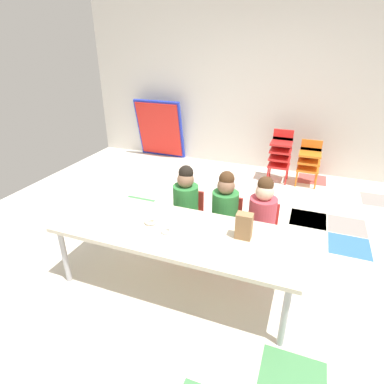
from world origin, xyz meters
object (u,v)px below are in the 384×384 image
(paper_plate_near_edge, at_px, (167,232))
(donut_powdered_on_plate, at_px, (166,231))
(kid_chair_red_stack, at_px, (281,153))
(donut_powdered_loose, at_px, (151,222))
(kid_chair_orange_stack, at_px, (309,160))
(seated_child_near_camera, at_px, (186,199))
(folded_activity_table, at_px, (160,129))
(seated_child_middle_seat, at_px, (225,206))
(paper_bag_brown, at_px, (244,226))
(craft_table, at_px, (176,234))
(seated_child_far_right, at_px, (262,213))

(paper_plate_near_edge, relative_size, donut_powdered_on_plate, 1.82)
(kid_chair_red_stack, distance_m, donut_powdered_loose, 2.91)
(kid_chair_orange_stack, distance_m, paper_plate_near_edge, 3.07)
(kid_chair_red_stack, bearing_deg, seated_child_near_camera, -107.89)
(folded_activity_table, bearing_deg, seated_child_middle_seat, -52.03)
(seated_child_near_camera, distance_m, paper_plate_near_edge, 0.70)
(seated_child_middle_seat, distance_m, kid_chair_red_stack, 2.21)
(donut_powdered_on_plate, bearing_deg, paper_plate_near_edge, 0.00)
(paper_bag_brown, bearing_deg, seated_child_middle_seat, 119.22)
(kid_chair_red_stack, xyz_separation_m, paper_plate_near_edge, (-0.61, -2.88, 0.13))
(craft_table, distance_m, seated_child_near_camera, 0.63)
(folded_activity_table, bearing_deg, donut_powdered_loose, -64.96)
(donut_powdered_loose, bearing_deg, craft_table, -3.98)
(paper_bag_brown, relative_size, paper_plate_near_edge, 1.22)
(kid_chair_red_stack, height_order, paper_bag_brown, paper_bag_brown)
(seated_child_middle_seat, height_order, paper_bag_brown, seated_child_middle_seat)
(kid_chair_orange_stack, bearing_deg, seated_child_near_camera, -117.50)
(paper_bag_brown, bearing_deg, donut_powdered_on_plate, -165.19)
(seated_child_far_right, height_order, paper_bag_brown, seated_child_far_right)
(seated_child_near_camera, xyz_separation_m, paper_bag_brown, (0.71, -0.53, 0.14))
(seated_child_near_camera, distance_m, seated_child_far_right, 0.79)
(seated_child_near_camera, height_order, seated_child_far_right, same)
(seated_child_middle_seat, bearing_deg, kid_chair_red_stack, 82.49)
(kid_chair_orange_stack, bearing_deg, craft_table, -109.34)
(seated_child_near_camera, distance_m, kid_chair_red_stack, 2.31)
(seated_child_middle_seat, bearing_deg, paper_bag_brown, -60.78)
(seated_child_near_camera, xyz_separation_m, folded_activity_table, (-1.55, 2.52, -0.02))
(kid_chair_red_stack, height_order, kid_chair_orange_stack, kid_chair_red_stack)
(seated_child_near_camera, height_order, paper_plate_near_edge, seated_child_near_camera)
(folded_activity_table, bearing_deg, paper_plate_near_edge, -62.77)
(seated_child_far_right, bearing_deg, donut_powdered_loose, -145.92)
(craft_table, xyz_separation_m, seated_child_near_camera, (-0.16, 0.61, 0.01))
(paper_plate_near_edge, bearing_deg, donut_powdered_on_plate, 0.00)
(seated_child_far_right, bearing_deg, paper_bag_brown, -97.80)
(folded_activity_table, height_order, donut_powdered_loose, folded_activity_table)
(donut_powdered_on_plate, bearing_deg, seated_child_far_right, 45.19)
(seated_child_near_camera, xyz_separation_m, seated_child_middle_seat, (0.42, 0.00, 0.00))
(craft_table, xyz_separation_m, paper_bag_brown, (0.56, 0.09, 0.15))
(kid_chair_red_stack, distance_m, paper_bag_brown, 2.73)
(craft_table, distance_m, donut_powdered_on_plate, 0.11)
(craft_table, relative_size, kid_chair_orange_stack, 3.08)
(craft_table, bearing_deg, paper_bag_brown, 8.78)
(kid_chair_orange_stack, distance_m, donut_powdered_loose, 3.06)
(seated_child_far_right, bearing_deg, craft_table, -135.74)
(paper_bag_brown, distance_m, donut_powdered_loose, 0.82)
(kid_chair_orange_stack, bearing_deg, seated_child_middle_seat, -108.24)
(seated_child_near_camera, bearing_deg, seated_child_far_right, -0.00)
(seated_child_far_right, xyz_separation_m, kid_chair_orange_stack, (0.36, 2.19, -0.16))
(kid_chair_orange_stack, distance_m, paper_bag_brown, 2.77)
(seated_child_far_right, relative_size, paper_plate_near_edge, 5.10)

